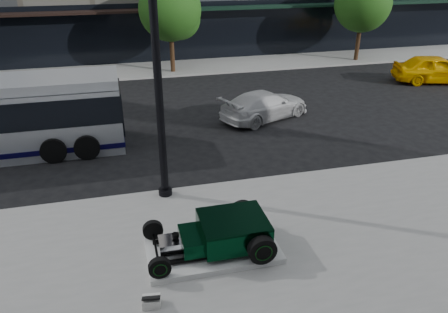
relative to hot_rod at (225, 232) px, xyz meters
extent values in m
plane|color=black|center=(0.30, 5.59, -0.70)|extent=(120.00, 120.00, 0.00)
cube|color=gray|center=(0.30, 19.59, -0.64)|extent=(70.00, 4.00, 0.12)
cube|color=black|center=(13.30, 21.79, 1.30)|extent=(24.00, 0.50, 4.00)
cube|color=black|center=(13.30, 21.19, 2.90)|extent=(24.00, 1.60, 0.15)
cylinder|color=black|center=(1.30, 18.59, 0.72)|extent=(0.28, 0.28, 2.60)
sphere|color=#143E11|center=(1.30, 18.59, 3.22)|extent=(3.80, 3.80, 3.80)
sphere|color=#143E11|center=(1.90, 18.89, 2.62)|extent=(2.60, 2.60, 2.60)
cylinder|color=black|center=(14.30, 18.59, 0.72)|extent=(0.28, 0.28, 2.60)
sphere|color=#143E11|center=(14.30, 18.59, 3.22)|extent=(3.80, 3.80, 3.80)
sphere|color=#143E11|center=(14.90, 18.89, 2.62)|extent=(2.60, 2.60, 2.60)
cube|color=silver|center=(-0.33, 0.00, -0.50)|extent=(3.40, 1.80, 0.15)
cube|color=black|center=(-0.33, -0.45, -0.33)|extent=(3.00, 0.08, 0.10)
cube|color=black|center=(-0.33, 0.45, -0.33)|extent=(3.00, 0.08, 0.10)
cube|color=black|center=(0.22, 0.00, 0.02)|extent=(1.70, 1.45, 0.62)
cube|color=black|center=(0.22, 0.00, 0.35)|extent=(1.70, 1.45, 0.06)
cube|color=black|center=(-0.88, 0.00, -0.10)|extent=(0.55, 1.05, 0.38)
cube|color=silver|center=(-1.43, 0.00, -0.15)|extent=(0.55, 0.55, 0.34)
cylinder|color=black|center=(-1.28, 0.00, 0.12)|extent=(0.18, 0.18, 0.10)
cylinder|color=black|center=(-1.78, 0.00, -0.27)|extent=(0.06, 1.55, 0.06)
cylinder|color=black|center=(0.72, -0.85, -0.07)|extent=(0.72, 0.24, 0.72)
cylinder|color=black|center=(0.72, -0.98, -0.07)|extent=(0.37, 0.02, 0.37)
torus|color=#0A370E|center=(0.72, -0.99, -0.07)|extent=(0.44, 0.02, 0.44)
cylinder|color=black|center=(0.72, 0.85, -0.07)|extent=(0.72, 0.24, 0.72)
cylinder|color=black|center=(0.72, 0.98, -0.07)|extent=(0.37, 0.02, 0.37)
torus|color=#0A370E|center=(0.72, 0.99, -0.07)|extent=(0.44, 0.02, 0.44)
cylinder|color=black|center=(-1.78, -0.78, -0.16)|extent=(0.54, 0.16, 0.54)
cylinder|color=black|center=(-1.78, -0.87, -0.16)|extent=(0.28, 0.02, 0.28)
torus|color=#0A370E|center=(-1.78, -0.88, -0.16)|extent=(0.34, 0.02, 0.34)
cylinder|color=black|center=(-1.78, 0.78, -0.16)|extent=(0.54, 0.16, 0.54)
cylinder|color=black|center=(-1.78, 0.87, -0.16)|extent=(0.28, 0.02, 0.28)
torus|color=#0A370E|center=(-1.78, 0.88, -0.16)|extent=(0.34, 0.02, 0.34)
cube|color=silver|center=(-2.07, -1.50, -0.47)|extent=(0.44, 0.35, 0.22)
cube|color=black|center=(-2.07, -1.50, -0.34)|extent=(0.43, 0.34, 0.15)
cylinder|color=black|center=(-1.15, 3.28, 3.37)|extent=(0.24, 0.24, 7.89)
cylinder|color=black|center=(-1.15, 3.28, -0.48)|extent=(0.43, 0.43, 0.20)
cube|color=black|center=(-2.22, 8.16, 0.85)|extent=(0.06, 2.30, 1.70)
cylinder|color=black|center=(-4.85, 6.86, -0.22)|extent=(0.96, 0.28, 0.96)
cylinder|color=black|center=(-4.85, 9.46, -0.22)|extent=(0.96, 0.28, 0.96)
cylinder|color=black|center=(-3.65, 6.86, -0.22)|extent=(0.96, 0.28, 0.96)
cylinder|color=black|center=(-3.65, 9.46, -0.22)|extent=(0.96, 0.28, 0.96)
imported|color=silver|center=(4.32, 9.36, -0.04)|extent=(4.89, 3.48, 1.31)
imported|color=#FDBC00|center=(16.09, 12.65, 0.12)|extent=(5.11, 3.13, 1.63)
camera|label=1|loc=(-2.30, -8.98, 6.62)|focal=35.00mm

